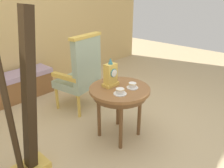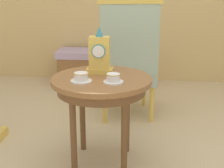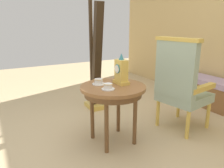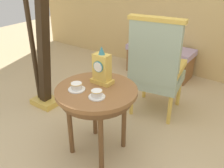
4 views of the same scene
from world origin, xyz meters
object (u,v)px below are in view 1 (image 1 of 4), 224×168
(mantel_clock, at_px, (111,75))
(window_bench, at_px, (22,85))
(side_table, at_px, (120,94))
(armchair, at_px, (81,72))
(harp, at_px, (23,106))
(teacup_left, at_px, (120,92))
(teacup_right, at_px, (132,86))

(mantel_clock, distance_m, window_bench, 1.90)
(side_table, height_order, window_bench, side_table)
(armchair, bearing_deg, side_table, -99.29)
(side_table, height_order, mantel_clock, mantel_clock)
(harp, bearing_deg, teacup_left, -23.10)
(mantel_clock, height_order, window_bench, mantel_clock)
(teacup_left, height_order, mantel_clock, mantel_clock)
(teacup_right, xyz_separation_m, harp, (-1.10, 0.38, 0.04))
(harp, height_order, window_bench, harp)
(teacup_right, height_order, armchair, armchair)
(mantel_clock, xyz_separation_m, window_bench, (-0.27, 1.79, -0.56))
(teacup_right, height_order, harp, harp)
(harp, bearing_deg, window_bench, 66.59)
(teacup_right, height_order, window_bench, teacup_right)
(teacup_left, xyz_separation_m, harp, (-0.88, 0.38, 0.04))
(teacup_left, xyz_separation_m, armchair, (0.26, 0.96, -0.09))
(teacup_right, distance_m, armchair, 0.96)
(mantel_clock, xyz_separation_m, harp, (-0.98, 0.15, -0.06))
(teacup_left, height_order, teacup_right, same)
(side_table, distance_m, teacup_left, 0.19)
(side_table, relative_size, teacup_left, 4.89)
(armchair, height_order, window_bench, armchair)
(armchair, bearing_deg, mantel_clock, -102.73)
(side_table, xyz_separation_m, teacup_left, (-0.12, -0.11, 0.11))
(harp, bearing_deg, side_table, -14.92)
(teacup_left, distance_m, harp, 0.96)
(mantel_clock, bearing_deg, armchair, 77.27)
(mantel_clock, distance_m, armchair, 0.78)
(side_table, height_order, teacup_right, teacup_right)
(armchair, bearing_deg, teacup_left, -105.18)
(teacup_left, distance_m, armchair, 1.00)
(teacup_left, height_order, armchair, armchair)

